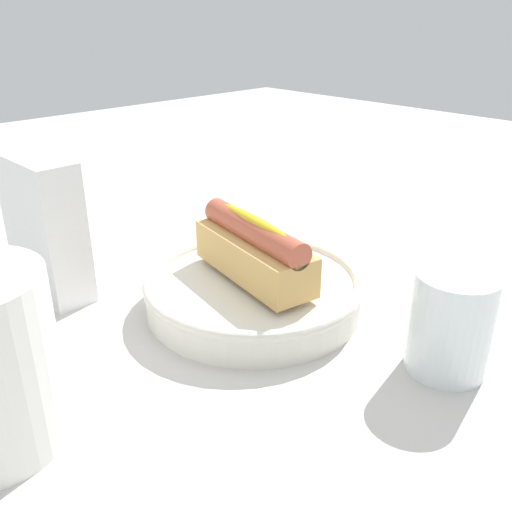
{
  "coord_description": "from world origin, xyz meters",
  "views": [
    {
      "loc": [
        -0.33,
        0.35,
        0.29
      ],
      "look_at": [
        0.03,
        -0.0,
        0.06
      ],
      "focal_mm": 38.88,
      "sensor_mm": 36.0,
      "label": 1
    }
  ],
  "objects_px": {
    "serving_bowl": "(256,289)",
    "napkin_box": "(45,227)",
    "hotdog_front": "(256,249)",
    "water_glass": "(450,326)"
  },
  "relations": [
    {
      "from": "serving_bowl",
      "to": "napkin_box",
      "type": "bearing_deg",
      "value": 36.72
    },
    {
      "from": "serving_bowl",
      "to": "hotdog_front",
      "type": "height_order",
      "value": "hotdog_front"
    },
    {
      "from": "hotdog_front",
      "to": "water_glass",
      "type": "xyz_separation_m",
      "value": [
        -0.19,
        -0.04,
        -0.02
      ]
    },
    {
      "from": "water_glass",
      "to": "napkin_box",
      "type": "relative_size",
      "value": 0.6
    },
    {
      "from": "hotdog_front",
      "to": "water_glass",
      "type": "height_order",
      "value": "hotdog_front"
    },
    {
      "from": "hotdog_front",
      "to": "napkin_box",
      "type": "height_order",
      "value": "napkin_box"
    },
    {
      "from": "serving_bowl",
      "to": "water_glass",
      "type": "xyz_separation_m",
      "value": [
        -0.19,
        -0.04,
        0.02
      ]
    },
    {
      "from": "serving_bowl",
      "to": "hotdog_front",
      "type": "distance_m",
      "value": 0.05
    },
    {
      "from": "napkin_box",
      "to": "serving_bowl",
      "type": "bearing_deg",
      "value": -143.39
    },
    {
      "from": "hotdog_front",
      "to": "water_glass",
      "type": "relative_size",
      "value": 1.74
    }
  ]
}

